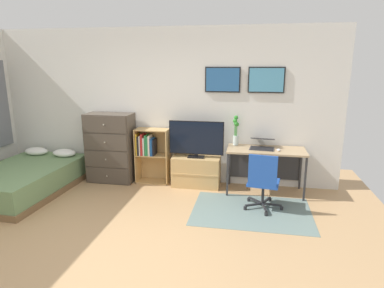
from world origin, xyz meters
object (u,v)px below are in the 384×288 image
(dresser, at_px, (111,148))
(office_chair, at_px, (263,180))
(bamboo_vase, at_px, (236,131))
(tv_stand, at_px, (196,171))
(bookshelf, at_px, (150,151))
(laptop, at_px, (262,144))
(bed, at_px, (25,179))
(computer_mouse, at_px, (279,150))
(television, at_px, (196,139))
(desk, at_px, (266,156))

(dresser, height_order, office_chair, dresser)
(bamboo_vase, bearing_deg, dresser, -176.75)
(dresser, bearing_deg, tv_stand, 0.56)
(bookshelf, bearing_deg, laptop, -1.99)
(bamboo_vase, bearing_deg, bed, -165.03)
(bookshelf, height_order, office_chair, bookshelf)
(dresser, relative_size, computer_mouse, 11.89)
(television, bearing_deg, bed, -164.21)
(desk, relative_size, bamboo_vase, 2.50)
(tv_stand, xyz_separation_m, computer_mouse, (1.35, -0.17, 0.50))
(bed, relative_size, television, 2.19)
(dresser, relative_size, tv_stand, 1.51)
(desk, bearing_deg, dresser, 179.99)
(office_chair, distance_m, computer_mouse, 0.75)
(computer_mouse, bearing_deg, television, 173.95)
(bookshelf, relative_size, television, 1.04)
(laptop, relative_size, bamboo_vase, 0.89)
(desk, relative_size, office_chair, 1.46)
(television, distance_m, desk, 1.19)
(laptop, bearing_deg, desk, 5.87)
(dresser, bearing_deg, bookshelf, 5.28)
(bed, bearing_deg, desk, 13.03)
(tv_stand, bearing_deg, laptop, -0.86)
(bed, bearing_deg, dresser, 34.99)
(tv_stand, xyz_separation_m, bamboo_vase, (0.66, 0.11, 0.72))
(computer_mouse, distance_m, bamboo_vase, 0.78)
(television, distance_m, computer_mouse, 1.36)
(laptop, bearing_deg, bamboo_vase, 169.02)
(television, xyz_separation_m, desk, (1.17, 0.01, -0.24))
(desk, bearing_deg, television, -179.67)
(tv_stand, bearing_deg, television, -90.00)
(television, bearing_deg, dresser, 179.73)
(television, relative_size, bamboo_vase, 1.87)
(bookshelf, distance_m, bamboo_vase, 1.56)
(bed, height_order, tv_stand, bed)
(bookshelf, height_order, laptop, bookshelf)
(bed, height_order, dresser, dresser)
(tv_stand, height_order, television, television)
(computer_mouse, bearing_deg, dresser, 177.04)
(laptop, bearing_deg, computer_mouse, -25.53)
(desk, xyz_separation_m, computer_mouse, (0.19, -0.15, 0.15))
(bamboo_vase, bearing_deg, laptop, -16.05)
(tv_stand, bearing_deg, desk, -0.77)
(dresser, distance_m, tv_stand, 1.60)
(bookshelf, xyz_separation_m, desk, (2.01, -0.07, 0.03))
(office_chair, height_order, bamboo_vase, bamboo_vase)
(dresser, height_order, laptop, dresser)
(bed, height_order, desk, desk)
(bed, relative_size, dresser, 1.66)
(bookshelf, xyz_separation_m, television, (0.84, -0.07, 0.27))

